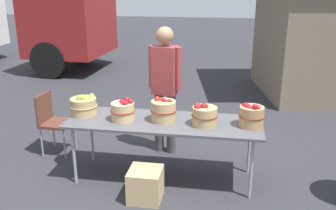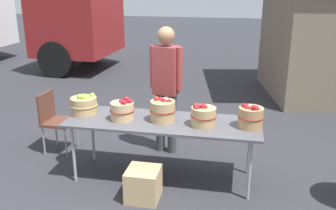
# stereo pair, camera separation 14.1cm
# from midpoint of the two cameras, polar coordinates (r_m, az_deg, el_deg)

# --- Properties ---
(ground_plane) EXTENTS (40.00, 40.00, 0.00)m
(ground_plane) POSITION_cam_midpoint_polar(r_m,az_deg,el_deg) (4.80, -1.45, -10.80)
(ground_plane) COLOR #2D2D33
(market_table) EXTENTS (2.30, 0.76, 0.75)m
(market_table) POSITION_cam_midpoint_polar(r_m,az_deg,el_deg) (4.50, -1.53, -2.90)
(market_table) COLOR #4C4C51
(market_table) RESTS_ON ground
(apple_basket_green_0) EXTENTS (0.34, 0.34, 0.27)m
(apple_basket_green_0) POSITION_cam_midpoint_polar(r_m,az_deg,el_deg) (4.78, -13.43, -0.09)
(apple_basket_green_0) COLOR tan
(apple_basket_green_0) RESTS_ON market_table
(apple_basket_red_0) EXTENTS (0.30, 0.30, 0.26)m
(apple_basket_red_0) POSITION_cam_midpoint_polar(r_m,az_deg,el_deg) (4.52, -7.69, -0.81)
(apple_basket_red_0) COLOR tan
(apple_basket_red_0) RESTS_ON market_table
(apple_basket_red_1) EXTENTS (0.31, 0.31, 0.29)m
(apple_basket_red_1) POSITION_cam_midpoint_polar(r_m,az_deg,el_deg) (4.45, -1.60, -0.82)
(apple_basket_red_1) COLOR tan
(apple_basket_red_1) RESTS_ON market_table
(apple_basket_red_2) EXTENTS (0.30, 0.30, 0.27)m
(apple_basket_red_2) POSITION_cam_midpoint_polar(r_m,az_deg,el_deg) (4.33, 4.54, -1.52)
(apple_basket_red_2) COLOR tan
(apple_basket_red_2) RESTS_ON market_table
(apple_basket_red_3) EXTENTS (0.30, 0.30, 0.29)m
(apple_basket_red_3) POSITION_cam_midpoint_polar(r_m,az_deg,el_deg) (4.37, 11.53, -1.58)
(apple_basket_red_3) COLOR #A87F51
(apple_basket_red_3) RESTS_ON market_table
(vendor_adult) EXTENTS (0.46, 0.29, 1.76)m
(vendor_adult) POSITION_cam_midpoint_polar(r_m,az_deg,el_deg) (5.12, -1.25, 3.66)
(vendor_adult) COLOR #3F3F3F
(vendor_adult) RESTS_ON ground
(folding_chair) EXTENTS (0.42, 0.42, 0.86)m
(folding_chair) POSITION_cam_midpoint_polar(r_m,az_deg,el_deg) (5.51, -17.74, -1.94)
(folding_chair) COLOR brown
(folding_chair) RESTS_ON ground
(produce_crate) EXTENTS (0.36, 0.36, 0.36)m
(produce_crate) POSITION_cam_midpoint_polar(r_m,az_deg,el_deg) (4.30, -4.38, -11.86)
(produce_crate) COLOR tan
(produce_crate) RESTS_ON ground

